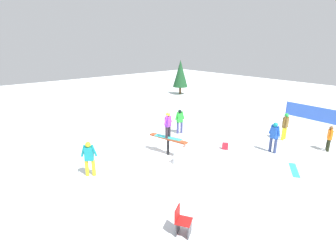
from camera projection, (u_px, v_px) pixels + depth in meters
ground_plane at (168, 154)px, 13.09m from camera, size 60.00×60.00×0.00m
rail_feature at (168, 140)px, 12.86m from camera, size 2.18×0.71×0.89m
snow_kicker_ramp at (199, 157)px, 11.94m from camera, size 2.06×1.83×0.67m
main_rider_on_rail at (168, 126)px, 12.63m from camera, size 1.46×0.71×1.28m
bystander_brown at (285, 125)px, 14.80m from camera, size 0.25×0.70×1.57m
bystander_blue at (274, 136)px, 13.09m from camera, size 0.67×0.27×1.58m
bystander_teal at (89, 157)px, 10.76m from camera, size 0.48×0.60×1.51m
bystander_green at (180, 120)px, 15.87m from camera, size 0.29×0.64×1.50m
bystander_orange at (330, 137)px, 13.31m from camera, size 0.35×0.54×1.33m
loose_snowboard_cyan at (294, 170)px, 11.47m from camera, size 0.99×1.32×0.02m
folding_chair at (182, 222)px, 7.54m from camera, size 0.60×0.60×0.88m
backpack_on_snow at (225, 146)px, 13.66m from camera, size 0.37×0.36×0.34m
safety_fence at (326, 116)px, 17.67m from camera, size 5.70×0.42×1.10m
pine_tree_near at (180, 74)px, 27.52m from camera, size 1.57×1.57×3.57m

